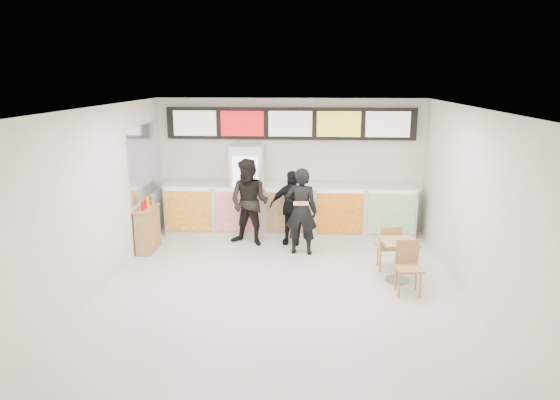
# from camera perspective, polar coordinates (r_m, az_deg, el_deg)

# --- Properties ---
(floor) EXTENTS (7.00, 7.00, 0.00)m
(floor) POSITION_cam_1_polar(r_m,az_deg,el_deg) (8.41, 0.13, -10.36)
(floor) COLOR beige
(floor) RESTS_ON ground
(ceiling) EXTENTS (7.00, 7.00, 0.00)m
(ceiling) POSITION_cam_1_polar(r_m,az_deg,el_deg) (7.68, 0.14, 10.50)
(ceiling) COLOR white
(ceiling) RESTS_ON wall_back
(wall_back) EXTENTS (6.00, 0.00, 6.00)m
(wall_back) POSITION_cam_1_polar(r_m,az_deg,el_deg) (11.33, 1.19, 3.98)
(wall_back) COLOR silver
(wall_back) RESTS_ON floor
(wall_left) EXTENTS (0.00, 7.00, 7.00)m
(wall_left) POSITION_cam_1_polar(r_m,az_deg,el_deg) (8.62, -20.19, -0.08)
(wall_left) COLOR silver
(wall_left) RESTS_ON floor
(wall_right) EXTENTS (0.00, 7.00, 7.00)m
(wall_right) POSITION_cam_1_polar(r_m,az_deg,el_deg) (8.30, 21.29, -0.70)
(wall_right) COLOR silver
(wall_right) RESTS_ON floor
(service_counter) EXTENTS (5.56, 0.77, 1.14)m
(service_counter) POSITION_cam_1_polar(r_m,az_deg,el_deg) (11.14, 1.07, -1.09)
(service_counter) COLOR silver
(service_counter) RESTS_ON floor
(menu_board) EXTENTS (5.50, 0.14, 0.70)m
(menu_board) POSITION_cam_1_polar(r_m,az_deg,el_deg) (11.12, 1.19, 8.73)
(menu_board) COLOR black
(menu_board) RESTS_ON wall_back
(drinks_fridge) EXTENTS (0.70, 0.67, 2.00)m
(drinks_fridge) POSITION_cam_1_polar(r_m,az_deg,el_deg) (11.12, -3.73, 1.15)
(drinks_fridge) COLOR white
(drinks_fridge) RESTS_ON floor
(mirror_panel) EXTENTS (0.01, 2.00, 1.50)m
(mirror_panel) POSITION_cam_1_polar(r_m,az_deg,el_deg) (10.81, -15.13, 4.36)
(mirror_panel) COLOR #B2B7BF
(mirror_panel) RESTS_ON wall_left
(customer_main) EXTENTS (0.69, 0.50, 1.75)m
(customer_main) POSITION_cam_1_polar(r_m,az_deg,el_deg) (9.85, 2.45, -1.30)
(customer_main) COLOR black
(customer_main) RESTS_ON floor
(customer_left) EXTENTS (1.06, 0.94, 1.82)m
(customer_left) POSITION_cam_1_polar(r_m,az_deg,el_deg) (10.39, -3.52, -0.29)
(customer_left) COLOR black
(customer_left) RESTS_ON floor
(customer_mid) EXTENTS (0.97, 0.53, 1.57)m
(customer_mid) POSITION_cam_1_polar(r_m,az_deg,el_deg) (10.47, 1.28, -0.85)
(customer_mid) COLOR black
(customer_mid) RESTS_ON floor
(pizza_slice) EXTENTS (0.36, 0.36, 0.02)m
(pizza_slice) POSITION_cam_1_polar(r_m,az_deg,el_deg) (9.34, 2.41, -0.34)
(pizza_slice) COLOR beige
(pizza_slice) RESTS_ON customer_main
(cafe_table) EXTENTS (0.67, 1.53, 0.87)m
(cafe_table) POSITION_cam_1_polar(r_m,az_deg,el_deg) (8.86, 13.37, -5.92)
(cafe_table) COLOR tan
(cafe_table) RESTS_ON floor
(condiment_ledge) EXTENTS (0.33, 0.81, 1.07)m
(condiment_ledge) POSITION_cam_1_polar(r_m,az_deg,el_deg) (10.47, -14.88, -3.19)
(condiment_ledge) COLOR tan
(condiment_ledge) RESTS_ON floor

